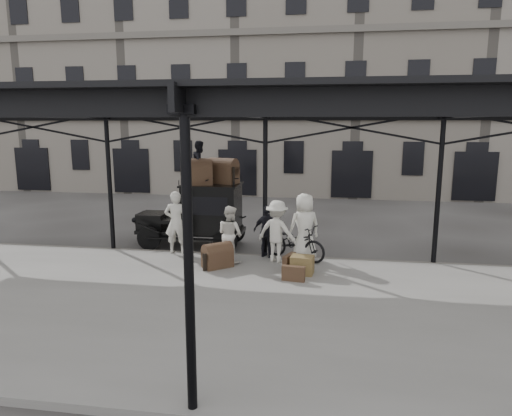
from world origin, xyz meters
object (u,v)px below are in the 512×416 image
(bicycle, at_px, (295,242))
(steamer_trunk_roof_near, at_px, (198,174))
(porter_left, at_px, (176,222))
(taxi, at_px, (203,212))
(porter_official, at_px, (267,232))
(steamer_trunk_platform, at_px, (217,257))

(bicycle, bearing_deg, steamer_trunk_roof_near, 96.87)
(porter_left, height_order, steamer_trunk_roof_near, steamer_trunk_roof_near)
(taxi, bearing_deg, steamer_trunk_roof_near, -108.07)
(porter_official, distance_m, bicycle, 0.90)
(porter_official, bearing_deg, bicycle, -166.60)
(steamer_trunk_roof_near, distance_m, steamer_trunk_platform, 3.37)
(taxi, relative_size, bicycle, 1.80)
(porter_left, relative_size, steamer_trunk_roof_near, 2.01)
(taxi, height_order, steamer_trunk_roof_near, steamer_trunk_roof_near)
(porter_official, bearing_deg, porter_left, 20.88)
(bicycle, bearing_deg, taxi, 92.68)
(porter_left, bearing_deg, taxi, -114.99)
(bicycle, relative_size, steamer_trunk_platform, 2.51)
(bicycle, height_order, steamer_trunk_roof_near, steamer_trunk_roof_near)
(porter_official, height_order, steamer_trunk_platform, porter_official)
(steamer_trunk_platform, bearing_deg, porter_left, 102.19)
(porter_official, bearing_deg, steamer_trunk_roof_near, -4.45)
(porter_left, relative_size, porter_official, 1.24)
(porter_official, height_order, bicycle, porter_official)
(steamer_trunk_roof_near, bearing_deg, porter_official, -39.20)
(bicycle, bearing_deg, porter_official, 110.47)
(porter_left, xyz_separation_m, steamer_trunk_roof_near, (0.40, 1.17, 1.40))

